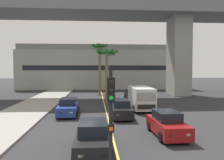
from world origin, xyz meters
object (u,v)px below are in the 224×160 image
palm_tree_near_median (100,55)px  car_queue_fourth (93,139)px  delivery_van (141,98)px  traffic_light_median_near (111,118)px  car_queue_third (133,96)px  car_queue_second (68,107)px  palm_tree_mid_median (107,60)px  car_queue_fifth (167,124)px  car_queue_front (121,109)px

palm_tree_near_median → car_queue_fourth: bearing=-91.8°
delivery_van → traffic_light_median_near: size_ratio=1.25×
car_queue_third → palm_tree_near_median: 10.51m
car_queue_second → traffic_light_median_near: traffic_light_median_near is taller
car_queue_second → car_queue_third: bearing=49.5°
car_queue_third → delivery_van: size_ratio=0.78×
car_queue_second → palm_tree_mid_median: 9.19m
car_queue_second → delivery_van: size_ratio=0.78×
car_queue_third → delivery_van: 6.39m
car_queue_fourth → car_queue_fifth: bearing=29.4°
delivery_van → car_queue_fifth: bearing=-91.2°
car_queue_front → car_queue_fifth: 6.10m
car_queue_front → car_queue_second: 4.95m
car_queue_front → car_queue_third: bearing=75.1°
delivery_van → palm_tree_mid_median: (-3.37, 4.53, 4.13)m
car_queue_front → traffic_light_median_near: bearing=-98.0°
car_queue_third → car_queue_fifth: same height
car_queue_front → palm_tree_mid_median: palm_tree_mid_median is taller
car_queue_second → palm_tree_mid_median: bearing=60.3°
palm_tree_near_median → palm_tree_mid_median: 9.58m
car_queue_fourth → traffic_light_median_near: size_ratio=0.98×
delivery_van → car_queue_second: bearing=-162.2°
car_queue_front → traffic_light_median_near: size_ratio=0.98×
car_queue_front → delivery_van: bearing=55.4°
car_queue_second → palm_tree_mid_median: size_ratio=0.61×
car_queue_fourth → palm_tree_mid_median: size_ratio=0.60×
car_queue_third → delivery_van: delivery_van is taller
car_queue_third → delivery_van: bearing=-91.4°
car_queue_third → palm_tree_mid_median: size_ratio=0.61×
car_queue_second → car_queue_fifth: 9.91m
palm_tree_near_median → car_queue_fifth: bearing=-80.6°
car_queue_second → traffic_light_median_near: 14.37m
traffic_light_median_near → palm_tree_mid_median: palm_tree_mid_median is taller
traffic_light_median_near → palm_tree_near_median: bearing=89.6°
traffic_light_median_near → palm_tree_near_median: palm_tree_near_median is taller
car_queue_fourth → palm_tree_mid_median: 17.16m
delivery_van → traffic_light_median_near: 16.85m
delivery_van → palm_tree_mid_median: size_ratio=0.77×
palm_tree_mid_median → palm_tree_near_median: bearing=94.2°
traffic_light_median_near → palm_tree_mid_median: (0.90, 20.77, 2.70)m
car_queue_second → car_queue_fifth: size_ratio=0.99×
car_queue_fourth → delivery_van: bearing=67.7°
car_queue_fifth → delivery_van: size_ratio=0.79×
car_queue_second → car_queue_fourth: size_ratio=1.00×
car_queue_third → traffic_light_median_near: bearing=-101.1°
car_queue_fifth → palm_tree_near_median: bearing=99.4°
car_queue_third → car_queue_fifth: bearing=-91.2°
car_queue_third → car_queue_second: bearing=-130.5°
car_queue_fourth → palm_tree_mid_median: (1.52, 16.43, 4.69)m
traffic_light_median_near → car_queue_front: bearing=82.0°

